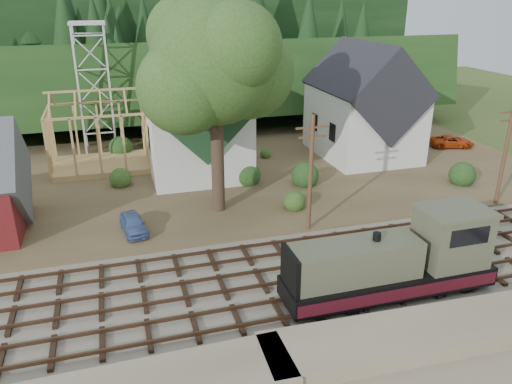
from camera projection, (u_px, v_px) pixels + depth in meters
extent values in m
plane|color=#384C1E|center=(224.00, 291.00, 26.80)|extent=(140.00, 140.00, 0.00)
cube|color=#726B5B|center=(224.00, 289.00, 26.77)|extent=(64.00, 11.00, 0.16)
cube|color=brown|center=(176.00, 177.00, 42.76)|extent=(64.00, 26.00, 0.30)
cube|color=#1E3F19|center=(150.00, 117.00, 64.15)|extent=(70.00, 28.96, 12.74)
cube|color=black|center=(140.00, 94.00, 78.38)|extent=(80.00, 20.00, 12.00)
cube|color=silver|center=(193.00, 132.00, 43.81)|extent=(8.00, 12.00, 6.40)
cube|color=#1B3B1F|center=(191.00, 95.00, 42.62)|extent=(8.40, 12.96, 8.40)
cube|color=silver|center=(204.00, 83.00, 36.54)|extent=(2.40, 2.40, 4.00)
cone|color=#1B3B1F|center=(202.00, 36.00, 35.31)|extent=(5.37, 5.37, 2.60)
cube|color=silver|center=(362.00, 122.00, 47.16)|extent=(8.00, 10.00, 6.40)
cube|color=black|center=(365.00, 88.00, 45.97)|extent=(8.40, 10.80, 8.40)
cube|color=tan|center=(102.00, 165.00, 44.58)|extent=(8.00, 6.00, 0.50)
cube|color=tan|center=(93.00, 90.00, 42.09)|extent=(8.00, 0.18, 0.18)
cube|color=silver|center=(79.00, 92.00, 46.15)|extent=(0.18, 0.18, 12.00)
cube|color=silver|center=(110.00, 91.00, 46.89)|extent=(0.18, 0.18, 12.00)
cube|color=silver|center=(80.00, 87.00, 48.64)|extent=(0.18, 0.18, 12.00)
cube|color=silver|center=(109.00, 86.00, 49.38)|extent=(0.18, 0.18, 12.00)
cube|color=silver|center=(87.00, 23.00, 45.53)|extent=(3.20, 3.20, 0.25)
cylinder|color=#38281E|center=(217.00, 157.00, 34.62)|extent=(0.90, 0.90, 8.00)
sphere|color=#2E491B|center=(215.00, 61.00, 32.20)|extent=(8.40, 8.40, 8.40)
sphere|color=#2E491B|center=(248.00, 72.00, 34.12)|extent=(6.40, 6.40, 6.40)
sphere|color=#2E491B|center=(184.00, 88.00, 31.46)|extent=(6.00, 6.00, 6.00)
cylinder|color=#4C331E|center=(311.00, 176.00, 31.79)|extent=(0.28, 0.28, 8.00)
cube|color=#4C331E|center=(313.00, 127.00, 30.60)|extent=(2.20, 0.12, 0.12)
cube|color=#4C331E|center=(312.00, 137.00, 30.82)|extent=(1.80, 0.12, 0.12)
cylinder|color=#4C331E|center=(505.00, 156.00, 35.76)|extent=(0.28, 0.28, 8.00)
cube|color=#4C331E|center=(512.00, 120.00, 34.79)|extent=(1.80, 0.12, 0.12)
cube|color=black|center=(387.00, 291.00, 26.16)|extent=(11.09, 2.31, 0.32)
cube|color=black|center=(388.00, 280.00, 25.90)|extent=(11.09, 2.68, 1.02)
cube|color=#494B36|center=(355.00, 261.00, 24.81)|extent=(6.66, 2.13, 1.94)
cube|color=#494B36|center=(451.00, 237.00, 26.09)|extent=(3.33, 2.59, 2.96)
cube|color=#494B36|center=(456.00, 210.00, 25.52)|extent=(3.51, 2.77, 0.18)
cube|color=black|center=(470.00, 237.00, 24.68)|extent=(2.22, 0.06, 0.92)
cube|color=#450E18|center=(402.00, 294.00, 24.69)|extent=(11.09, 0.04, 0.65)
cube|color=#450E18|center=(375.00, 267.00, 27.11)|extent=(11.09, 0.04, 0.65)
cylinder|color=black|center=(377.00, 239.00, 24.71)|extent=(0.41, 0.41, 0.65)
imported|color=#4F6AAA|center=(133.00, 224.00, 32.47)|extent=(1.86, 3.65, 1.19)
imported|color=#BF3D0F|center=(452.00, 141.00, 50.37)|extent=(4.62, 2.99, 1.18)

